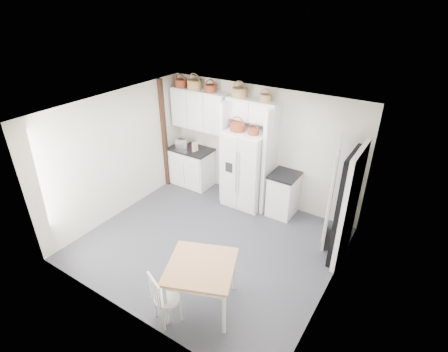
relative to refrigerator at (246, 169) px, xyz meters
The scene contains 29 objects.
floor 1.85m from the refrigerator, 84.75° to the right, with size 4.50×4.50×0.00m, color #39393F.
ceiling 2.39m from the refrigerator, 84.75° to the right, with size 4.50×4.50×0.00m, color white.
wall_back 0.59m from the refrigerator, 67.82° to the left, with size 4.50×4.50×0.00m, color beige.
wall_left 2.70m from the refrigerator, 142.14° to the right, with size 4.00×4.00×0.00m, color beige.
wall_right 2.93m from the refrigerator, 34.22° to the right, with size 4.00×4.00×0.00m, color beige.
refrigerator is the anchor object (origin of this frame).
base_cab_left 1.60m from the refrigerator, behind, with size 0.98×0.62×0.91m, color white.
base_cab_right 0.97m from the refrigerator, ahead, with size 0.52×0.62×0.91m, color white.
dining_table 3.08m from the refrigerator, 72.83° to the right, with size 0.96×0.96×0.80m, color #AD7147.
windsor_chair 3.47m from the refrigerator, 79.43° to the right, with size 0.41×0.37×0.83m, color white.
counter_left 1.55m from the refrigerator, behind, with size 1.02×0.66×0.04m, color black.
counter_right 0.88m from the refrigerator, ahead, with size 0.56×0.66×0.04m, color black.
toaster 1.80m from the refrigerator, behind, with size 0.29×0.17×0.20m, color silver.
cookbook_red 1.41m from the refrigerator, behind, with size 0.03×0.15×0.22m, color #B11A24.
cookbook_cream 1.38m from the refrigerator, behind, with size 0.03×0.15×0.23m, color beige.
basket_upper_a 2.44m from the refrigerator, behind, with size 0.29×0.29×0.16m, color maroon.
basket_upper_b 2.18m from the refrigerator, behind, with size 0.33×0.33×0.20m, color brown.
basket_upper_c 1.89m from the refrigerator, 169.26° to the left, with size 0.26×0.26×0.15m, color maroon.
basket_bridge_a 1.62m from the refrigerator, 148.69° to the left, with size 0.33×0.33×0.18m, color brown.
basket_bridge_b 1.59m from the refrigerator, 36.68° to the left, with size 0.24×0.24×0.14m, color brown.
basket_fridge_a 0.97m from the refrigerator, 151.29° to the right, with size 0.32×0.32×0.17m, color maroon.
basket_fridge_b 0.95m from the refrigerator, 27.88° to the right, with size 0.22×0.22×0.12m, color maroon.
upper_cabinet 1.71m from the refrigerator, behind, with size 1.40×0.34×0.90m, color white.
bridge_cabinet 1.28m from the refrigerator, 90.00° to the left, with size 1.12×0.34×0.45m, color white.
fridge_panel_left 0.59m from the refrigerator, behind, with size 0.08×0.60×2.30m, color white.
fridge_panel_right 0.59m from the refrigerator, ahead, with size 0.08×0.60×2.30m, color white.
trim_post 2.11m from the refrigerator, behind, with size 0.09×0.09×2.60m, color black.
doorway_void 2.40m from the refrigerator, 15.30° to the right, with size 0.18×0.85×2.05m, color black.
door_slab 1.98m from the refrigerator, ahead, with size 0.80×0.04×2.05m, color white.
Camera 1 is at (3.09, -4.30, 4.32)m, focal length 28.00 mm.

